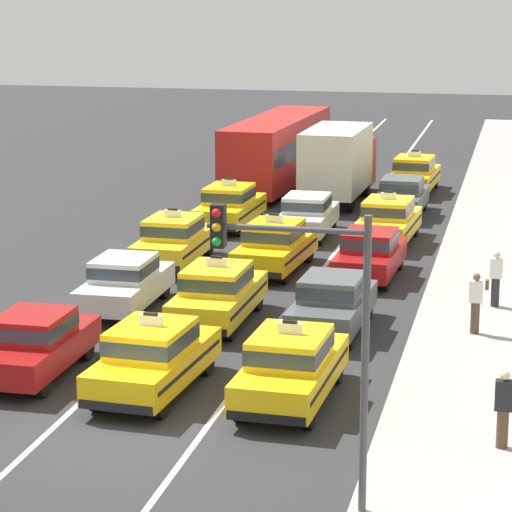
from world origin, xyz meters
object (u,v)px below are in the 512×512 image
object	(u,v)px
taxi_left_third	(174,239)
taxi_center_third	(275,245)
taxi_center_nearest	(153,357)
pedestrian_by_storefront	(503,409)
sedan_left_second	(125,281)
pedestrian_mid_block	(495,279)
taxi_right_fourth	(388,220)
sedan_center_fourth	(307,214)
taxi_right_sixth	(414,174)
sedan_right_fifth	(402,195)
pedestrian_near_crosswalk	(476,303)
sedan_left_nearest	(35,342)
bus_left_fifth	(278,148)
box_truck_center_fifth	(339,161)
taxi_right_nearest	(291,365)
taxi_left_fourth	(230,205)
sedan_right_third	(370,253)
taxi_left_sixth	(315,142)
traffic_light_pole	(311,308)
sedan_right_second	(332,302)
taxi_center_second	(218,293)

from	to	relation	value
taxi_left_third	taxi_center_third	xyz separation A→B (m)	(3.48, -0.12, 0.00)
taxi_center_nearest	pedestrian_by_storefront	xyz separation A→B (m)	(7.97, -1.95, 0.10)
sedan_left_second	pedestrian_mid_block	bearing A→B (deg)	12.08
sedan_left_second	taxi_right_fourth	distance (m)	12.41
taxi_left_third	pedestrian_by_storefront	xyz separation A→B (m)	(11.18, -14.30, 0.10)
sedan_center_fourth	taxi_right_sixth	size ratio (longest dim) A/B	0.93
sedan_right_fifth	pedestrian_near_crosswalk	xyz separation A→B (m)	(3.72, -16.68, 0.14)
sedan_left_nearest	bus_left_fifth	size ratio (longest dim) A/B	0.38
box_truck_center_fifth	taxi_right_nearest	size ratio (longest dim) A/B	1.52
taxi_center_nearest	taxi_center_third	bearing A→B (deg)	88.72
taxi_left_fourth	taxi_center_third	world-z (taller)	same
sedan_center_fourth	taxi_right_fourth	world-z (taller)	taxi_right_fourth
sedan_center_fourth	sedan_right_third	size ratio (longest dim) A/B	0.98
sedan_left_nearest	sedan_right_fifth	size ratio (longest dim) A/B	0.99
bus_left_fifth	pedestrian_mid_block	bearing A→B (deg)	-61.65
taxi_left_sixth	box_truck_center_fifth	xyz separation A→B (m)	(3.25, -12.31, 0.90)
sedan_right_third	traffic_light_pole	xyz separation A→B (m)	(1.21, -17.47, 2.97)
taxi_center_nearest	taxi_right_fourth	xyz separation A→B (m)	(3.41, 17.29, 0.00)
bus_left_fifth	taxi_center_third	size ratio (longest dim) A/B	2.42
bus_left_fifth	pedestrian_mid_block	size ratio (longest dim) A/B	6.94
taxi_left_third	taxi_left_fourth	xyz separation A→B (m)	(0.30, 6.47, 0.00)
taxi_left_third	sedan_right_third	world-z (taller)	taxi_left_third
taxi_left_third	taxi_center_third	bearing A→B (deg)	-1.99
sedan_left_second	taxi_left_third	world-z (taller)	taxi_left_third
bus_left_fifth	taxi_center_third	world-z (taller)	bus_left_fifth
sedan_left_nearest	traffic_light_pole	world-z (taller)	traffic_light_pole
sedan_right_second	taxi_right_sixth	distance (m)	22.35
taxi_right_nearest	sedan_right_third	bearing A→B (deg)	88.90
box_truck_center_fifth	sedan_right_third	distance (m)	13.79
sedan_center_fourth	box_truck_center_fifth	distance (m)	7.55
taxi_center_nearest	taxi_right_nearest	bearing A→B (deg)	1.50
sedan_left_nearest	sedan_left_second	bearing A→B (deg)	88.57
bus_left_fifth	sedan_center_fourth	distance (m)	11.09
sedan_center_fourth	pedestrian_near_crosswalk	size ratio (longest dim) A/B	2.61
sedan_left_second	taxi_left_third	bearing A→B (deg)	92.21
sedan_right_third	pedestrian_by_storefront	world-z (taller)	pedestrian_by_storefront
taxi_left_third	box_truck_center_fifth	distance (m)	13.52
taxi_right_nearest	sedan_right_third	distance (m)	11.88
sedan_left_second	sedan_center_fourth	distance (m)	11.69
taxi_center_third	taxi_right_sixth	bearing A→B (deg)	79.18
taxi_right_nearest	taxi_right_fourth	distance (m)	17.21
taxi_left_fourth	traffic_light_pole	xyz separation A→B (m)	(7.57, -24.32, 2.94)
sedan_center_fourth	sedan_right_fifth	bearing A→B (deg)	57.83
sedan_left_nearest	pedestrian_near_crosswalk	xyz separation A→B (m)	(10.20, 5.47, 0.14)
pedestrian_mid_block	traffic_light_pole	distance (m)	14.95
taxi_left_fourth	traffic_light_pole	distance (m)	25.64
taxi_left_fourth	taxi_center_second	world-z (taller)	same
sedan_left_nearest	taxi_center_second	distance (m)	6.20
taxi_right_fourth	taxi_left_fourth	bearing A→B (deg)	166.38
taxi_center_third	taxi_left_sixth	bearing A→B (deg)	97.15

